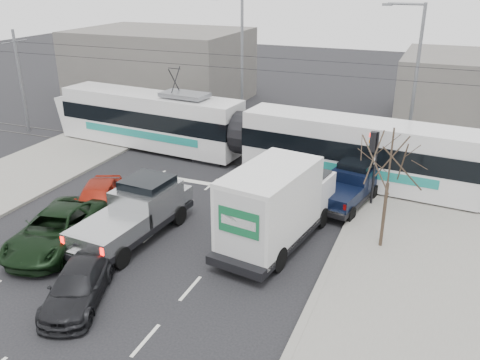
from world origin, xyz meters
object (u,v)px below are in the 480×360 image
at_px(traffic_signal, 373,152).
at_px(navy_pickup, 350,185).
at_px(box_truck, 277,205).
at_px(street_lamp_far, 239,57).
at_px(dark_car, 78,286).
at_px(tram, 243,134).
at_px(red_car, 98,199).
at_px(street_lamp_near, 413,75).
at_px(silver_pickup, 137,210).
at_px(bare_tree, 390,162).
at_px(green_car, 56,229).

distance_m(traffic_signal, navy_pickup, 1.98).
bearing_deg(box_truck, street_lamp_far, 126.49).
height_order(traffic_signal, dark_car, traffic_signal).
height_order(tram, red_car, tram).
relative_size(street_lamp_near, red_car, 1.98).
distance_m(street_lamp_far, dark_car, 21.75).
distance_m(box_truck, dark_car, 8.21).
xyz_separation_m(street_lamp_far, tram, (2.89, -6.45, -3.26)).
distance_m(street_lamp_near, red_car, 18.62).
relative_size(tram, red_car, 5.65).
relative_size(street_lamp_far, dark_car, 2.14).
xyz_separation_m(street_lamp_near, silver_pickup, (-9.54, -14.24, -3.96)).
distance_m(bare_tree, street_lamp_far, 17.97).
bearing_deg(dark_car, street_lamp_near, 44.35).
height_order(tram, navy_pickup, tram).
height_order(traffic_signal, tram, tram).
relative_size(silver_pickup, navy_pickup, 1.31).
bearing_deg(tram, dark_car, -85.57).
bearing_deg(bare_tree, traffic_signal, 105.76).
relative_size(silver_pickup, green_car, 1.19).
relative_size(navy_pickup, green_car, 0.91).
xyz_separation_m(traffic_signal, street_lamp_far, (-10.66, 9.50, 2.37)).
relative_size(street_lamp_far, silver_pickup, 1.38).
height_order(street_lamp_near, dark_car, street_lamp_near).
distance_m(tram, green_car, 12.44).
height_order(tram, silver_pickup, tram).
height_order(bare_tree, red_car, bare_tree).
bearing_deg(traffic_signal, bare_tree, -74.24).
height_order(navy_pickup, green_car, navy_pickup).
height_order(traffic_signal, red_car, traffic_signal).
relative_size(bare_tree, silver_pickup, 0.77).
bearing_deg(street_lamp_near, red_car, -132.97).
bearing_deg(red_car, silver_pickup, -42.66).
height_order(bare_tree, street_lamp_near, street_lamp_near).
distance_m(tram, red_car, 9.62).
relative_size(navy_pickup, red_car, 1.10).
bearing_deg(street_lamp_far, tram, -65.87).
bearing_deg(dark_car, traffic_signal, 34.63).
relative_size(green_car, red_car, 1.21).
distance_m(street_lamp_near, silver_pickup, 17.59).
bearing_deg(street_lamp_near, street_lamp_far, 170.13).
xyz_separation_m(bare_tree, navy_pickup, (-2.04, 3.84, -2.80)).
relative_size(bare_tree, dark_car, 1.19).
xyz_separation_m(navy_pickup, green_car, (-10.34, -8.69, -0.22)).
relative_size(street_lamp_far, green_car, 1.63).
bearing_deg(tram, street_lamp_far, 119.35).
distance_m(green_car, dark_car, 4.29).
bearing_deg(box_truck, tram, 129.04).
height_order(street_lamp_far, dark_car, street_lamp_far).
height_order(traffic_signal, navy_pickup, traffic_signal).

